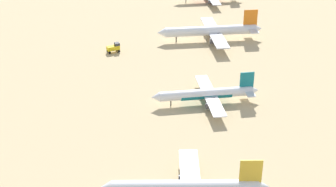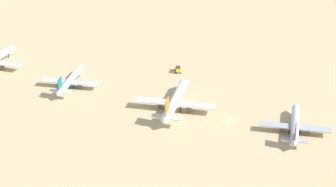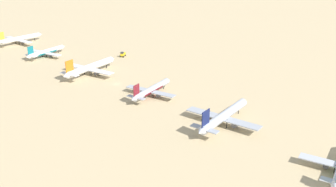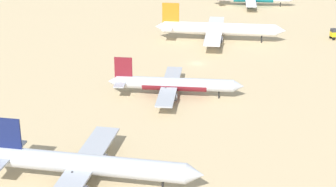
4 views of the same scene
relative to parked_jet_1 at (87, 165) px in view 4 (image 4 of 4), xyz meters
The scene contains 4 objects.
ground_plane 77.90m from the parked_jet_1, 83.14° to the left, with size 1800.00×1800.00×0.00m, color tan.
parked_jet_1 is the anchor object (origin of this frame).
parked_jet_2 49.38m from the parked_jet_1, 81.26° to the left, with size 37.09×30.21×10.69m.
parked_jet_3 103.92m from the parked_jet_1, 83.02° to the left, with size 46.03×37.45×13.27m.
Camera 4 is at (26.73, -172.64, 59.84)m, focal length 62.38 mm.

